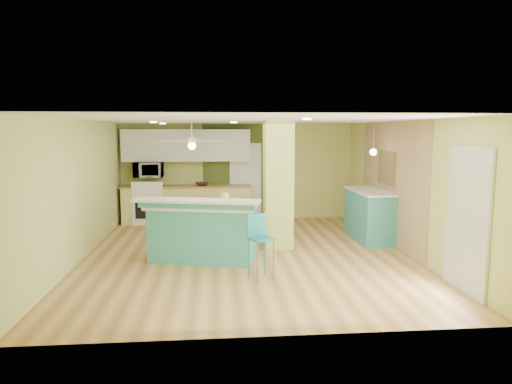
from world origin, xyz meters
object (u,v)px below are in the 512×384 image
(fruit_bowl, at_px, (202,184))
(canister, at_px, (225,199))
(side_counter, at_px, (370,215))
(peninsula, at_px, (203,230))
(bar_stool, at_px, (259,236))

(fruit_bowl, bearing_deg, canister, -81.55)
(side_counter, distance_m, canister, 3.39)
(peninsula, relative_size, bar_stool, 2.21)
(peninsula, distance_m, side_counter, 3.73)
(fruit_bowl, height_order, canister, canister)
(side_counter, xyz_separation_m, canister, (-3.12, -1.20, 0.57))
(bar_stool, bearing_deg, side_counter, 19.31)
(bar_stool, xyz_separation_m, canister, (-0.51, 1.19, 0.42))
(peninsula, xyz_separation_m, bar_stool, (0.90, -1.15, 0.15))
(peninsula, height_order, fruit_bowl, peninsula)
(bar_stool, relative_size, canister, 5.24)
(peninsula, relative_size, fruit_bowl, 6.64)
(side_counter, bearing_deg, peninsula, -160.44)
(fruit_bowl, bearing_deg, peninsula, -88.24)
(peninsula, bearing_deg, side_counter, 33.49)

